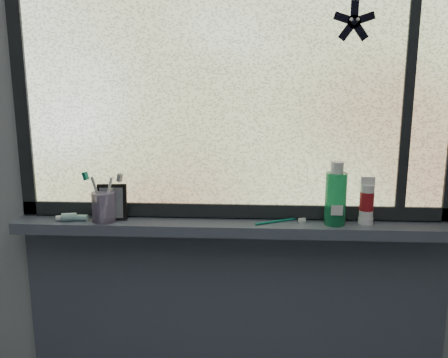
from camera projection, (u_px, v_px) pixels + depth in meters
name	position (u px, v px, depth m)	size (l,w,h in m)	color
wall_back	(235.00, 156.00, 1.84)	(3.00, 0.01, 2.50)	#9EA3A8
windowsill	(234.00, 227.00, 1.82)	(1.62, 0.14, 0.04)	#464D5D
sill_apron	(234.00, 345.00, 1.99)	(1.62, 0.02, 0.98)	#464D5D
window_pane	(235.00, 79.00, 1.75)	(1.50, 0.01, 1.00)	silver
frame_bottom	(235.00, 210.00, 1.86)	(1.60, 0.03, 0.05)	black
frame_left	(20.00, 79.00, 1.79)	(0.05, 0.03, 1.10)	black
frame_mullion	(409.00, 79.00, 1.72)	(0.04, 0.03, 1.00)	black
starfish_sticker	(354.00, 22.00, 1.68)	(0.15, 0.02, 0.15)	black
vanity_mirror	(112.00, 202.00, 1.83)	(0.11, 0.05, 0.13)	black
toothpaste_tube	(74.00, 217.00, 1.82)	(0.17, 0.03, 0.03)	silver
toothbrush_cup	(104.00, 207.00, 1.81)	(0.08, 0.08, 0.11)	#B79FD3
toothbrush_lying	(276.00, 221.00, 1.81)	(0.21, 0.02, 0.01)	#0B6957
mouthwash_bottle	(336.00, 193.00, 1.76)	(0.08, 0.08, 0.19)	#1B8F55
cream_tube	(367.00, 199.00, 1.78)	(0.05, 0.05, 0.12)	silver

